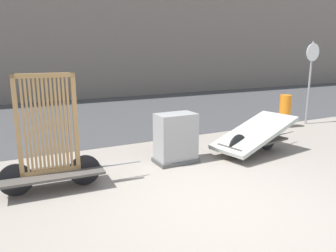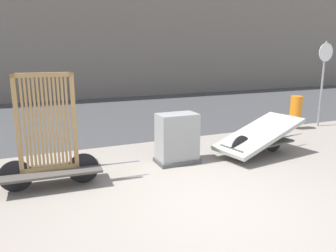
# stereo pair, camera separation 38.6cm
# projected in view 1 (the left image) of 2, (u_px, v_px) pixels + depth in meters

# --- Properties ---
(ground_plane) EXTENTS (60.00, 60.00, 0.00)m
(ground_plane) POSITION_uv_depth(u_px,v_px,m) (219.00, 204.00, 4.84)
(ground_plane) COLOR gray
(road_strip) EXTENTS (56.00, 8.11, 0.01)m
(road_strip) POSITION_uv_depth(u_px,v_px,m) (90.00, 115.00, 11.48)
(road_strip) COLOR #424244
(road_strip) RESTS_ON ground_plane
(bike_cart_with_bedframe) EXTENTS (2.33, 0.73, 1.88)m
(bike_cart_with_bedframe) POSITION_uv_depth(u_px,v_px,m) (50.00, 151.00, 5.18)
(bike_cart_with_bedframe) COLOR #4C4742
(bike_cart_with_bedframe) RESTS_ON ground_plane
(bike_cart_with_mattress) EXTENTS (2.49, 1.26, 0.80)m
(bike_cart_with_mattress) POSITION_uv_depth(u_px,v_px,m) (254.00, 135.00, 7.11)
(bike_cart_with_mattress) COLOR #4C4742
(bike_cart_with_mattress) RESTS_ON ground_plane
(utility_cabinet) EXTENTS (0.85, 0.54, 1.00)m
(utility_cabinet) POSITION_uv_depth(u_px,v_px,m) (176.00, 140.00, 6.56)
(utility_cabinet) COLOR #4C4C4C
(utility_cabinet) RESTS_ON ground_plane
(trash_bin) EXTENTS (0.33, 0.33, 0.96)m
(trash_bin) POSITION_uv_depth(u_px,v_px,m) (285.00, 106.00, 9.60)
(trash_bin) COLOR gray
(trash_bin) RESTS_ON ground_plane
(sign_post) EXTENTS (0.52, 0.06, 2.48)m
(sign_post) POSITION_uv_depth(u_px,v_px,m) (311.00, 72.00, 9.80)
(sign_post) COLOR gray
(sign_post) RESTS_ON ground_plane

